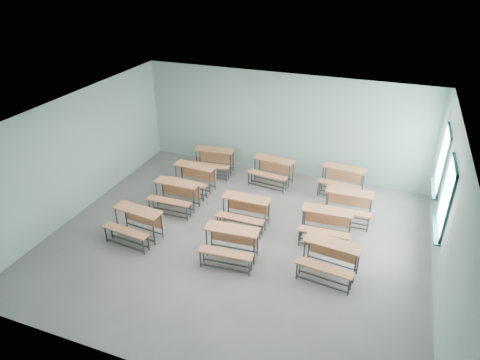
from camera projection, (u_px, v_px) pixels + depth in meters
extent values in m
cube|color=gray|center=(238.00, 240.00, 10.62)|extent=(9.00, 8.00, 0.02)
cube|color=white|center=(237.00, 117.00, 9.10)|extent=(9.00, 8.00, 0.02)
cube|color=#97BCB1|center=(284.00, 125.00, 13.17)|extent=(9.00, 0.02, 3.20)
cube|color=#97BCB1|center=(144.00, 300.00, 6.55)|extent=(9.00, 0.02, 3.20)
cube|color=#97BCB1|center=(78.00, 154.00, 11.26)|extent=(0.02, 8.00, 3.20)
cube|color=#97BCB1|center=(450.00, 221.00, 8.47)|extent=(0.02, 8.00, 3.20)
cube|color=#173F40|center=(436.00, 186.00, 11.10)|extent=(0.06, 1.20, 0.06)
cube|color=#173F40|center=(450.00, 131.00, 10.38)|extent=(0.06, 1.20, 0.06)
cube|color=#173F40|center=(444.00, 169.00, 10.27)|extent=(0.06, 0.06, 1.60)
cube|color=#173F40|center=(442.00, 151.00, 11.21)|extent=(0.06, 0.06, 1.60)
cube|color=#173F40|center=(443.00, 159.00, 10.74)|extent=(0.04, 0.04, 1.48)
cube|color=#173F40|center=(443.00, 159.00, 10.74)|extent=(0.04, 1.08, 0.04)
cube|color=#173F40|center=(434.00, 188.00, 11.14)|extent=(0.14, 1.28, 0.04)
cube|color=white|center=(444.00, 160.00, 10.73)|extent=(0.01, 1.08, 1.48)
cube|color=#173F40|center=(439.00, 227.00, 9.45)|extent=(0.06, 1.20, 0.06)
cube|color=#173F40|center=(455.00, 165.00, 8.73)|extent=(0.06, 1.20, 0.06)
cube|color=#173F40|center=(448.00, 211.00, 8.62)|extent=(0.06, 0.06, 1.60)
cube|color=#173F40|center=(446.00, 185.00, 9.56)|extent=(0.06, 0.06, 1.60)
cube|color=#173F40|center=(447.00, 197.00, 9.09)|extent=(0.04, 0.04, 1.48)
cube|color=#173F40|center=(447.00, 197.00, 9.09)|extent=(0.04, 1.08, 0.04)
cube|color=#173F40|center=(436.00, 229.00, 9.50)|extent=(0.14, 1.28, 0.04)
cube|color=white|center=(448.00, 197.00, 9.08)|extent=(0.01, 1.08, 1.48)
cube|color=#CB7849|center=(137.00, 210.00, 10.42)|extent=(1.27, 0.54, 0.04)
cube|color=#CB7849|center=(144.00, 217.00, 10.71)|extent=(1.17, 0.14, 0.42)
cylinder|color=#3C3F42|center=(117.00, 221.00, 10.69)|extent=(0.04, 0.04, 0.73)
cylinder|color=#3C3F42|center=(154.00, 233.00, 10.25)|extent=(0.04, 0.04, 0.73)
cylinder|color=#3C3F42|center=(126.00, 214.00, 10.95)|extent=(0.04, 0.04, 0.73)
cylinder|color=#3C3F42|center=(162.00, 226.00, 10.51)|extent=(0.04, 0.04, 0.73)
cube|color=#3C3F42|center=(136.00, 235.00, 10.59)|extent=(1.13, 0.15, 0.03)
cube|color=#3C3F42|center=(144.00, 229.00, 10.85)|extent=(1.13, 0.15, 0.03)
cube|color=#CB7849|center=(126.00, 231.00, 10.17)|extent=(1.26, 0.38, 0.04)
cylinder|color=#3C3F42|center=(106.00, 235.00, 10.43)|extent=(0.04, 0.04, 0.43)
cylinder|color=#3C3F42|center=(143.00, 247.00, 9.98)|extent=(0.04, 0.04, 0.43)
cylinder|color=#3C3F42|center=(111.00, 231.00, 10.58)|extent=(0.04, 0.04, 0.43)
cylinder|color=#3C3F42|center=(148.00, 243.00, 10.13)|extent=(0.04, 0.04, 0.43)
cube|color=#3C3F42|center=(125.00, 245.00, 10.27)|extent=(1.13, 0.15, 0.03)
cube|color=#3C3F42|center=(130.00, 241.00, 10.42)|extent=(1.13, 0.15, 0.03)
cube|color=#CB7849|center=(232.00, 229.00, 9.70)|extent=(1.26, 0.50, 0.04)
cube|color=#CB7849|center=(235.00, 236.00, 10.01)|extent=(1.17, 0.11, 0.42)
cylinder|color=#3C3F42|center=(207.00, 243.00, 9.88)|extent=(0.04, 0.04, 0.73)
cylinder|color=#3C3F42|center=(254.00, 251.00, 9.60)|extent=(0.04, 0.04, 0.73)
cylinder|color=#3C3F42|center=(212.00, 235.00, 10.16)|extent=(0.04, 0.04, 0.73)
cylinder|color=#3C3F42|center=(258.00, 243.00, 9.88)|extent=(0.04, 0.04, 0.73)
cube|color=#3C3F42|center=(230.00, 256.00, 9.87)|extent=(1.13, 0.12, 0.03)
cube|color=#3C3F42|center=(234.00, 248.00, 10.15)|extent=(1.13, 0.12, 0.03)
cube|color=#CB7849|center=(226.00, 253.00, 9.43)|extent=(1.25, 0.35, 0.04)
cylinder|color=#3C3F42|center=(200.00, 259.00, 9.59)|extent=(0.04, 0.04, 0.43)
cylinder|color=#3C3F42|center=(249.00, 269.00, 9.31)|extent=(0.04, 0.04, 0.43)
cylinder|color=#3C3F42|center=(203.00, 254.00, 9.76)|extent=(0.04, 0.04, 0.43)
cylinder|color=#3C3F42|center=(251.00, 263.00, 9.48)|extent=(0.04, 0.04, 0.43)
cube|color=#3C3F42|center=(224.00, 269.00, 9.52)|extent=(1.13, 0.12, 0.03)
cube|color=#3C3F42|center=(227.00, 263.00, 9.68)|extent=(1.13, 0.12, 0.03)
cube|color=#CB7849|center=(333.00, 243.00, 9.23)|extent=(1.27, 0.55, 0.04)
cube|color=#CB7849|center=(334.00, 250.00, 9.52)|extent=(1.17, 0.15, 0.42)
cylinder|color=#3C3F42|center=(304.00, 254.00, 9.51)|extent=(0.04, 0.04, 0.73)
cylinder|color=#3C3F42|center=(355.00, 270.00, 9.05)|extent=(0.04, 0.04, 0.73)
cylinder|color=#3C3F42|center=(309.00, 246.00, 9.76)|extent=(0.04, 0.04, 0.73)
cylinder|color=#3C3F42|center=(358.00, 261.00, 9.31)|extent=(0.04, 0.04, 0.73)
cube|color=#3C3F42|center=(328.00, 271.00, 9.40)|extent=(1.13, 0.16, 0.03)
cube|color=#3C3F42|center=(332.00, 263.00, 9.66)|extent=(1.13, 0.16, 0.03)
cube|color=#CB7849|center=(324.00, 268.00, 8.98)|extent=(1.26, 0.40, 0.04)
cylinder|color=#3C3F42|center=(297.00, 271.00, 9.24)|extent=(0.04, 0.04, 0.43)
cylinder|color=#3C3F42|center=(349.00, 288.00, 8.79)|extent=(0.04, 0.04, 0.43)
cylinder|color=#3C3F42|center=(300.00, 266.00, 9.40)|extent=(0.04, 0.04, 0.43)
cylinder|color=#3C3F42|center=(351.00, 282.00, 8.94)|extent=(0.04, 0.04, 0.43)
cube|color=#3C3F42|center=(321.00, 284.00, 9.08)|extent=(1.13, 0.16, 0.03)
cube|color=#3C3F42|center=(324.00, 278.00, 9.23)|extent=(1.13, 0.16, 0.03)
cube|color=#CB7849|center=(177.00, 183.00, 11.65)|extent=(1.24, 0.43, 0.04)
cube|color=#CB7849|center=(181.00, 189.00, 11.95)|extent=(1.17, 0.03, 0.42)
cylinder|color=#3C3F42|center=(157.00, 194.00, 11.86)|extent=(0.04, 0.04, 0.73)
cylinder|color=#3C3F42|center=(194.00, 201.00, 11.52)|extent=(0.04, 0.04, 0.73)
cylinder|color=#3C3F42|center=(163.00, 189.00, 12.14)|extent=(0.04, 0.04, 0.73)
cylinder|color=#3C3F42|center=(199.00, 196.00, 11.80)|extent=(0.04, 0.04, 0.73)
cube|color=#3C3F42|center=(176.00, 206.00, 11.82)|extent=(1.13, 0.04, 0.03)
cube|color=#3C3F42|center=(181.00, 200.00, 12.09)|extent=(1.13, 0.04, 0.03)
cube|color=#CB7849|center=(169.00, 201.00, 11.38)|extent=(1.24, 0.27, 0.04)
cylinder|color=#3C3F42|center=(149.00, 206.00, 11.58)|extent=(0.04, 0.04, 0.43)
cylinder|color=#3C3F42|center=(187.00, 214.00, 11.24)|extent=(0.04, 0.04, 0.43)
cylinder|color=#3C3F42|center=(153.00, 203.00, 11.74)|extent=(0.04, 0.04, 0.43)
cylinder|color=#3C3F42|center=(190.00, 210.00, 11.40)|extent=(0.04, 0.04, 0.43)
cube|color=#3C3F42|center=(168.00, 214.00, 11.47)|extent=(1.13, 0.04, 0.03)
cube|color=#3C3F42|center=(172.00, 211.00, 11.64)|extent=(1.13, 0.04, 0.03)
cube|color=#CB7849|center=(246.00, 198.00, 10.92)|extent=(1.24, 0.42, 0.04)
cube|color=#CB7849|center=(249.00, 205.00, 11.22)|extent=(1.17, 0.03, 0.42)
cylinder|color=#3C3F42|center=(224.00, 210.00, 11.13)|extent=(0.04, 0.04, 0.73)
cylinder|color=#3C3F42|center=(265.00, 218.00, 10.79)|extent=(0.04, 0.04, 0.73)
cylinder|color=#3C3F42|center=(228.00, 204.00, 11.41)|extent=(0.04, 0.04, 0.73)
cylinder|color=#3C3F42|center=(269.00, 212.00, 11.06)|extent=(0.04, 0.04, 0.73)
cube|color=#3C3F42|center=(244.00, 223.00, 11.09)|extent=(1.13, 0.04, 0.03)
cube|color=#3C3F42|center=(248.00, 216.00, 11.36)|extent=(1.13, 0.04, 0.03)
cube|color=#CB7849|center=(240.00, 218.00, 10.65)|extent=(1.24, 0.27, 0.04)
cylinder|color=#3C3F42|center=(217.00, 224.00, 10.85)|extent=(0.04, 0.04, 0.43)
cylinder|color=#3C3F42|center=(260.00, 232.00, 10.51)|extent=(0.04, 0.04, 0.43)
cylinder|color=#3C3F42|center=(220.00, 220.00, 11.01)|extent=(0.04, 0.04, 0.43)
cylinder|color=#3C3F42|center=(262.00, 228.00, 10.67)|extent=(0.04, 0.04, 0.43)
cube|color=#3C3F42|center=(238.00, 232.00, 10.74)|extent=(1.13, 0.04, 0.03)
cube|color=#3C3F42|center=(241.00, 228.00, 10.90)|extent=(1.13, 0.04, 0.03)
cube|color=#CB7849|center=(328.00, 211.00, 10.39)|extent=(1.25, 0.47, 0.04)
cube|color=#CB7849|center=(328.00, 217.00, 10.70)|extent=(1.17, 0.08, 0.42)
cylinder|color=#3C3F42|center=(303.00, 223.00, 10.59)|extent=(0.04, 0.04, 0.73)
cylinder|color=#3C3F42|center=(349.00, 231.00, 10.29)|extent=(0.04, 0.04, 0.73)
cylinder|color=#3C3F42|center=(305.00, 216.00, 10.87)|extent=(0.04, 0.04, 0.73)
cylinder|color=#3C3F42|center=(350.00, 224.00, 10.56)|extent=(0.04, 0.04, 0.73)
cube|color=#3C3F42|center=(325.00, 236.00, 10.56)|extent=(1.13, 0.09, 0.03)
cube|color=#3C3F42|center=(326.00, 229.00, 10.84)|extent=(1.13, 0.09, 0.03)
cube|color=#CB7849|center=(324.00, 232.00, 10.12)|extent=(1.25, 0.32, 0.04)
cylinder|color=#3C3F42|center=(299.00, 238.00, 10.30)|extent=(0.04, 0.04, 0.43)
cylinder|color=#3C3F42|center=(347.00, 247.00, 10.00)|extent=(0.04, 0.04, 0.43)
cylinder|color=#3C3F42|center=(300.00, 234.00, 10.47)|extent=(0.04, 0.04, 0.43)
cylinder|color=#3C3F42|center=(348.00, 242.00, 10.16)|extent=(0.04, 0.04, 0.43)
cube|color=#3C3F42|center=(322.00, 247.00, 10.21)|extent=(1.13, 0.09, 0.03)
cube|color=#3C3F42|center=(323.00, 242.00, 10.38)|extent=(1.13, 0.09, 0.03)
cube|color=#CB7849|center=(195.00, 166.00, 12.55)|extent=(1.26, 0.48, 0.04)
cube|color=#CB7849|center=(198.00, 173.00, 12.86)|extent=(1.17, 0.08, 0.42)
cylinder|color=#3C3F42|center=(176.00, 176.00, 12.80)|extent=(0.04, 0.04, 0.73)
cylinder|color=#3C3F42|center=(210.00, 184.00, 12.40)|extent=(0.04, 0.04, 0.73)
cylinder|color=#3C3F42|center=(182.00, 172.00, 13.07)|extent=(0.04, 0.04, 0.73)
cylinder|color=#3C3F42|center=(215.00, 179.00, 12.67)|extent=(0.04, 0.04, 0.73)
cube|color=#3C3F42|center=(193.00, 188.00, 12.73)|extent=(1.13, 0.09, 0.03)
cube|color=#3C3F42|center=(198.00, 183.00, 12.99)|extent=(1.13, 0.09, 0.03)
cube|color=#CB7849|center=(187.00, 182.00, 12.30)|extent=(1.25, 0.32, 0.04)
cylinder|color=#3C3F42|center=(169.00, 187.00, 12.53)|extent=(0.04, 0.04, 0.43)
cylinder|color=#3C3F42|center=(203.00, 195.00, 12.13)|extent=(0.04, 0.04, 0.43)
cylinder|color=#3C3F42|center=(172.00, 184.00, 12.69)|extent=(0.04, 0.04, 0.43)
cylinder|color=#3C3F42|center=(206.00, 192.00, 12.29)|extent=(0.04, 0.04, 0.43)
cube|color=#3C3F42|center=(186.00, 195.00, 12.39)|extent=(1.13, 0.09, 0.03)
cube|color=#3C3F42|center=(189.00, 192.00, 12.55)|extent=(1.13, 0.09, 0.03)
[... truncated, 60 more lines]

